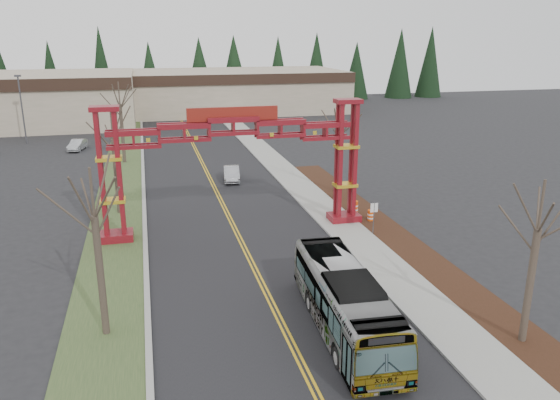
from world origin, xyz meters
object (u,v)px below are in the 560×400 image
object	(u,v)px
parked_car_far_a	(77,145)
barrel_mid	(354,207)
retail_building_east	(233,91)
bare_tree_right_far	(337,129)
street_sign	(374,212)
barrel_south	(371,216)
bare_tree_median_near	(94,217)
bare_tree_median_mid	(113,140)
transit_bus	(345,302)
light_pole_far	(22,105)
barrel_north	(337,195)
silver_sedan	(232,174)
gateway_arch	(234,146)
bare_tree_right_near	(538,230)
bare_tree_median_far	(120,105)

from	to	relation	value
parked_car_far_a	barrel_mid	distance (m)	37.92
retail_building_east	bare_tree_right_far	world-z (taller)	bare_tree_right_far
street_sign	barrel_south	xyz separation A→B (m)	(0.95, 2.64, -1.20)
parked_car_far_a	bare_tree_right_far	distance (m)	34.10
bare_tree_median_near	bare_tree_median_mid	world-z (taller)	bare_tree_median_near
transit_bus	bare_tree_median_mid	xyz separation A→B (m)	(-10.66, 20.40, 4.21)
bare_tree_median_mid	street_sign	world-z (taller)	bare_tree_median_mid
light_pole_far	barrel_north	distance (m)	43.84
parked_car_far_a	barrel_mid	bearing A→B (deg)	-40.10
silver_sedan	light_pole_far	distance (m)	32.72
gateway_arch	bare_tree_median_mid	world-z (taller)	gateway_arch
retail_building_east	bare_tree_right_near	size ratio (longest dim) A/B	5.07
retail_building_east	light_pole_far	xyz separation A→B (m)	(-30.13, -24.59, 1.37)
parked_car_far_a	barrel_south	xyz separation A→B (m)	(23.42, -32.22, -0.18)
bare_tree_median_near	bare_tree_median_far	distance (m)	35.77
bare_tree_right_far	barrel_mid	xyz separation A→B (m)	(-0.60, -6.01, -4.98)
retail_building_east	barrel_mid	size ratio (longest dim) A/B	37.03
retail_building_east	barrel_north	distance (m)	56.84
bare_tree_right_near	barrel_north	bearing A→B (deg)	91.72
light_pole_far	retail_building_east	bearing A→B (deg)	39.21
silver_sedan	transit_bus	bearing A→B (deg)	-81.30
parked_car_far_a	bare_tree_median_mid	size ratio (longest dim) A/B	0.50
parked_car_far_a	barrel_north	world-z (taller)	parked_car_far_a
parked_car_far_a	street_sign	bearing A→B (deg)	-44.52
bare_tree_right_near	barrel_mid	size ratio (longest dim) A/B	7.31
transit_bus	bare_tree_right_near	world-z (taller)	bare_tree_right_near
transit_bus	silver_sedan	distance (m)	27.98
gateway_arch	bare_tree_median_far	size ratio (longest dim) A/B	2.15
light_pole_far	barrel_south	size ratio (longest dim) A/B	9.35
silver_sedan	bare_tree_right_near	bearing A→B (deg)	-68.13
parked_car_far_a	retail_building_east	bearing A→B (deg)	64.80
bare_tree_right_near	bare_tree_median_near	bearing A→B (deg)	163.99
silver_sedan	street_sign	world-z (taller)	street_sign
light_pole_far	street_sign	size ratio (longest dim) A/B	3.68
gateway_arch	bare_tree_right_far	size ratio (longest dim) A/B	2.36
retail_building_east	bare_tree_right_far	xyz separation A→B (m)	(0.00, -54.43, 1.98)
retail_building_east	barrel_mid	xyz separation A→B (m)	(-0.60, -60.44, -3.00)
silver_sedan	parked_car_far_a	world-z (taller)	silver_sedan
silver_sedan	barrel_south	xyz separation A→B (m)	(7.99, -14.05, -0.21)
bare_tree_right_near	barrel_south	distance (m)	17.47
silver_sedan	parked_car_far_a	xyz separation A→B (m)	(-15.43, 18.17, -0.03)
retail_building_east	barrel_north	size ratio (longest dim) A/B	38.40
bare_tree_right_near	light_pole_far	distance (m)	62.41
parked_car_far_a	street_sign	distance (m)	41.48
bare_tree_median_near	bare_tree_right_near	bearing A→B (deg)	-16.01
transit_bus	barrel_north	bearing A→B (deg)	74.66
transit_bus	bare_tree_right_far	xyz separation A→B (m)	(7.34, 21.93, 4.02)
transit_bus	silver_sedan	world-z (taller)	transit_bus
silver_sedan	bare_tree_median_mid	bearing A→B (deg)	-135.50
retail_building_east	bare_tree_right_near	distance (m)	79.26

